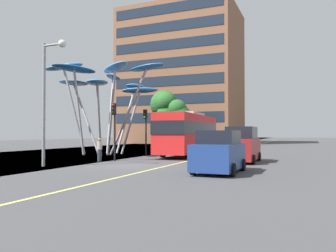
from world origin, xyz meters
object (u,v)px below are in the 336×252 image
traffic_light_opposite (181,129)px  pedestrian (100,150)px  traffic_light_kerb_far (145,122)px  traffic_light_kerb_near (114,119)px  car_parked_near (219,153)px  red_bus (189,132)px  car_parked_mid (242,146)px  leaf_sculpture (106,82)px  street_lamp (49,86)px  traffic_light_island_mid (163,124)px

traffic_light_opposite → pedestrian: size_ratio=2.08×
pedestrian → traffic_light_kerb_far: bearing=87.7°
traffic_light_kerb_near → car_parked_near: 9.45m
red_bus → traffic_light_opposite: (-3.53, 7.65, 0.40)m
traffic_light_kerb_far → car_parked_mid: bearing=-19.3°
leaf_sculpture → street_lamp: leaf_sculpture is taller
street_lamp → pedestrian: (0.76, 3.98, -3.84)m
traffic_light_kerb_near → traffic_light_kerb_far: 5.51m
traffic_light_island_mid → pedestrian: (-0.12, -10.54, -1.98)m
street_lamp → traffic_light_kerb_far: bearing=84.5°
traffic_light_kerb_near → traffic_light_island_mid: traffic_light_kerb_near is taller
car_parked_mid → street_lamp: size_ratio=0.60×
traffic_light_opposite → car_parked_mid: 15.47m
traffic_light_island_mid → car_parked_mid: 11.49m
red_bus → traffic_light_opposite: red_bus is taller
traffic_light_kerb_near → pedestrian: size_ratio=2.50×
leaf_sculpture → car_parked_mid: 14.14m
traffic_light_island_mid → car_parked_near: 16.25m
traffic_light_opposite → traffic_light_kerb_near: bearing=-87.8°
traffic_light_kerb_near → traffic_light_opposite: size_ratio=1.20×
street_lamp → pedestrian: 5.58m
traffic_light_kerb_far → street_lamp: bearing=-95.5°
red_bus → traffic_light_kerb_far: traffic_light_kerb_far is taller
street_lamp → traffic_light_kerb_near: bearing=74.8°
red_bus → traffic_light_kerb_near: traffic_light_kerb_near is taller
car_parked_near → car_parked_mid: (-0.04, 6.33, 0.12)m
leaf_sculpture → traffic_light_island_mid: 6.71m
red_bus → traffic_light_kerb_near: size_ratio=2.85×
traffic_light_kerb_far → traffic_light_opposite: traffic_light_kerb_far is taller
street_lamp → car_parked_mid: bearing=37.2°
red_bus → traffic_light_opposite: bearing=114.8°
car_parked_mid → traffic_light_kerb_far: bearing=160.7°
traffic_light_island_mid → traffic_light_opposite: 5.39m
car_parked_mid → street_lamp: street_lamp is taller
traffic_light_kerb_far → traffic_light_island_mid: size_ratio=1.02×
traffic_light_kerb_near → traffic_light_opposite: bearing=92.2°
traffic_light_island_mid → car_parked_mid: traffic_light_island_mid is taller
traffic_light_island_mid → pedestrian: 10.72m
pedestrian → car_parked_mid: bearing=20.6°
red_bus → leaf_sculpture: bearing=-166.4°
traffic_light_opposite → car_parked_near: (8.99, -18.88, -1.43)m
traffic_light_island_mid → street_lamp: size_ratio=0.53×
leaf_sculpture → traffic_light_opposite: 10.91m
traffic_light_kerb_far → car_parked_near: traffic_light_kerb_far is taller
red_bus → traffic_light_kerb_far: size_ratio=2.90×
red_bus → street_lamp: (-4.26, -12.25, 2.63)m
traffic_light_opposite → car_parked_mid: traffic_light_opposite is taller
car_parked_near → pedestrian: car_parked_near is taller
car_parked_mid → pedestrian: 9.54m
car_parked_near → street_lamp: bearing=-174.0°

